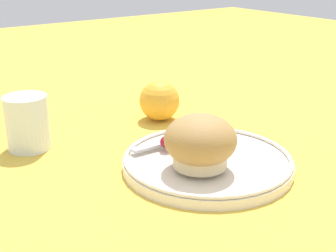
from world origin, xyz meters
The scene contains 8 objects.
ground_plane centered at (0.00, 0.00, 0.00)m, with size 3.00×3.00×0.00m, color gold.
plate centered at (0.00, 0.00, 0.01)m, with size 0.24×0.24×0.02m.
muffin centered at (-0.03, -0.02, 0.05)m, with size 0.10×0.10×0.07m.
cream_ramekin centered at (0.05, 0.04, 0.03)m, with size 0.06×0.06×0.02m.
berry_pair centered at (-0.02, 0.06, 0.03)m, with size 0.03×0.02×0.02m.
butter_knife centered at (0.00, 0.07, 0.02)m, with size 0.16×0.02×0.00m.
orange_fruit centered at (0.07, 0.21, 0.04)m, with size 0.07×0.07×0.07m.
juice_glass centered at (-0.18, 0.22, 0.04)m, with size 0.07×0.07×0.09m.
Camera 1 is at (-0.41, -0.46, 0.29)m, focal length 50.00 mm.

